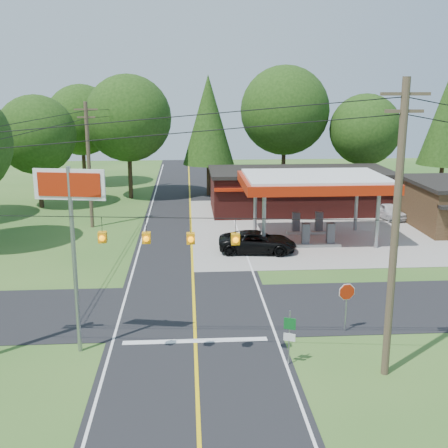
{
  "coord_description": "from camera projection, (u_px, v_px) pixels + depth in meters",
  "views": [
    {
      "loc": [
        -0.25,
        -26.85,
        11.18
      ],
      "look_at": [
        2.0,
        7.0,
        2.8
      ],
      "focal_mm": 45.0,
      "sensor_mm": 36.0,
      "label": 1
    }
  ],
  "objects": [
    {
      "name": "overhead_beacons",
      "position": [
        168.0,
        220.0,
        21.34
      ],
      "size": [
        17.04,
        2.04,
        1.03
      ],
      "color": "black",
      "rests_on": "ground"
    },
    {
      "name": "convenience_store",
      "position": [
        300.0,
        190.0,
        51.16
      ],
      "size": [
        16.4,
        7.55,
        3.8
      ],
      "color": "#4E1A16",
      "rests_on": "ground"
    },
    {
      "name": "ground",
      "position": [
        194.0,
        310.0,
        28.71
      ],
      "size": [
        120.0,
        120.0,
        0.0
      ],
      "primitive_type": "plane",
      "color": "#2D5A20",
      "rests_on": "ground"
    },
    {
      "name": "lane_center_yellow",
      "position": [
        194.0,
        310.0,
        28.7
      ],
      "size": [
        0.15,
        110.0,
        0.0
      ],
      "primitive_type": "cube",
      "color": "yellow",
      "rests_on": "main_highway"
    },
    {
      "name": "sedan_car",
      "position": [
        388.0,
        211.0,
        48.34
      ],
      "size": [
        4.8,
        4.8,
        1.38
      ],
      "primitive_type": "imported",
      "rotation": [
        0.0,
        0.0,
        0.21
      ],
      "color": "white",
      "rests_on": "ground"
    },
    {
      "name": "treeline_backdrop",
      "position": [
        198.0,
        128.0,
        50.22
      ],
      "size": [
        70.27,
        51.59,
        13.3
      ],
      "color": "#332316",
      "rests_on": "ground"
    },
    {
      "name": "utility_pole_near_right",
      "position": [
        395.0,
        229.0,
        20.98
      ],
      "size": [
        1.8,
        0.3,
        11.5
      ],
      "color": "#473828",
      "rests_on": "ground"
    },
    {
      "name": "gas_canopy",
      "position": [
        314.0,
        183.0,
        40.86
      ],
      "size": [
        10.6,
        7.4,
        4.88
      ],
      "color": "gray",
      "rests_on": "ground"
    },
    {
      "name": "octagonal_stop_sign",
      "position": [
        347.0,
        296.0,
        25.81
      ],
      "size": [
        0.82,
        0.2,
        2.38
      ],
      "color": "gray",
      "rests_on": "ground"
    },
    {
      "name": "route_sign_post",
      "position": [
        289.0,
        333.0,
        22.78
      ],
      "size": [
        0.46,
        0.21,
        2.38
      ],
      "color": "gray",
      "rests_on": "ground"
    },
    {
      "name": "utility_pole_north",
      "position": [
        129.0,
        146.0,
        61.05
      ],
      "size": [
        0.3,
        0.3,
        9.5
      ],
      "color": "#473828",
      "rests_on": "ground"
    },
    {
      "name": "cross_road",
      "position": [
        194.0,
        310.0,
        28.7
      ],
      "size": [
        70.0,
        7.0,
        0.02
      ],
      "primitive_type": "cube",
      "color": "black",
      "rests_on": "ground"
    },
    {
      "name": "main_highway",
      "position": [
        194.0,
        310.0,
        28.7
      ],
      "size": [
        8.0,
        120.0,
        0.02
      ],
      "primitive_type": "cube",
      "color": "black",
      "rests_on": "ground"
    },
    {
      "name": "utility_pole_far_left",
      "position": [
        89.0,
        163.0,
        44.38
      ],
      "size": [
        1.8,
        0.3,
        10.0
      ],
      "color": "#473828",
      "rests_on": "ground"
    },
    {
      "name": "big_stop_sign",
      "position": [
        71.0,
        213.0,
        22.86
      ],
      "size": [
        2.95,
        0.66,
        8.05
      ],
      "color": "gray",
      "rests_on": "ground"
    },
    {
      "name": "suv_car",
      "position": [
        257.0,
        242.0,
        38.51
      ],
      "size": [
        5.89,
        5.89,
        1.47
      ],
      "primitive_type": "imported",
      "rotation": [
        0.0,
        0.0,
        1.45
      ],
      "color": "black",
      "rests_on": "ground"
    }
  ]
}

